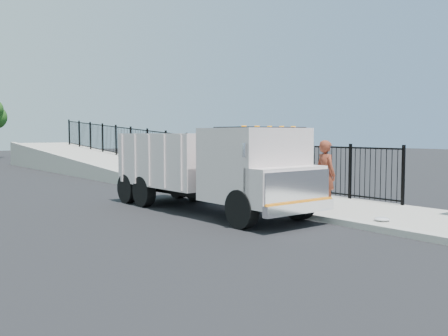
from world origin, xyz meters
TOP-DOWN VIEW (x-y plane):
  - ground at (0.00, 0.00)m, footprint 120.00×120.00m
  - sidewalk at (1.93, -2.00)m, footprint 3.55×12.00m
  - curb at (0.00, -2.00)m, footprint 0.30×12.00m
  - ramp at (2.12, 16.00)m, footprint 3.95×24.06m
  - iron_fence at (3.55, 12.00)m, footprint 0.10×28.00m
  - truck at (-1.41, 1.12)m, footprint 2.55×7.37m
  - worker at (1.19, -0.98)m, footprint 0.61×0.81m
  - debris at (0.68, -3.27)m, footprint 0.39×0.39m

SIDE VIEW (x-z plane):
  - ground at x=0.00m, z-range 0.00..0.00m
  - ramp at x=2.12m, z-range -1.60..1.60m
  - sidewalk at x=1.93m, z-range 0.00..0.12m
  - curb at x=0.00m, z-range 0.00..0.16m
  - debris at x=0.68m, z-range 0.12..0.22m
  - iron_fence at x=3.55m, z-range 0.00..1.80m
  - worker at x=1.19m, z-range 0.12..2.12m
  - truck at x=-1.41m, z-range 0.16..2.67m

